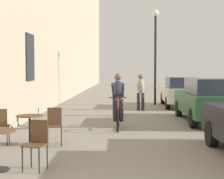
% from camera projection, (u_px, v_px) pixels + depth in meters
% --- Properties ---
extents(cafe_chair_near_toward_wall, '(0.46, 0.46, 0.89)m').
position_uv_depth(cafe_chair_near_toward_wall, '(37.00, 141.00, 6.46)').
color(cafe_chair_near_toward_wall, black).
rests_on(cafe_chair_near_toward_wall, ground_plane).
extents(cafe_table_mid, '(0.64, 0.64, 0.72)m').
position_uv_depth(cafe_table_mid, '(30.00, 124.00, 8.57)').
color(cafe_table_mid, black).
rests_on(cafe_table_mid, ground_plane).
extents(cafe_chair_mid_toward_street, '(0.44, 0.44, 0.89)m').
position_uv_depth(cafe_chair_mid_toward_street, '(54.00, 123.00, 8.63)').
color(cafe_chair_mid_toward_street, black).
rests_on(cafe_chair_mid_toward_street, ground_plane).
extents(cafe_chair_mid_toward_wall, '(0.44, 0.44, 0.89)m').
position_uv_depth(cafe_chair_mid_toward_wall, '(1.00, 124.00, 8.52)').
color(cafe_chair_mid_toward_wall, black).
rests_on(cafe_chair_mid_toward_wall, ground_plane).
extents(cyclist_on_bicycle, '(0.52, 1.76, 1.74)m').
position_uv_depth(cyclist_on_bicycle, '(118.00, 102.00, 11.07)').
color(cyclist_on_bicycle, black).
rests_on(cyclist_on_bicycle, ground_plane).
extents(pedestrian_near, '(0.38, 0.30, 1.60)m').
position_uv_depth(pedestrian_near, '(117.00, 93.00, 14.01)').
color(pedestrian_near, '#26262D').
rests_on(pedestrian_near, ground_plane).
extents(pedestrian_mid, '(0.34, 0.24, 1.63)m').
position_uv_depth(pedestrian_mid, '(141.00, 90.00, 16.01)').
color(pedestrian_mid, '#26262D').
rests_on(pedestrian_mid, ground_plane).
extents(street_lamp, '(0.32, 0.32, 4.90)m').
position_uv_depth(street_lamp, '(155.00, 45.00, 18.42)').
color(street_lamp, black).
rests_on(street_lamp, ground_plane).
extents(parked_car_second, '(1.82, 4.29, 1.53)m').
position_uv_depth(parked_car_second, '(209.00, 99.00, 12.38)').
color(parked_car_second, '#23512D').
rests_on(parked_car_second, ground_plane).
extents(parked_car_third, '(1.84, 4.17, 1.47)m').
position_uv_depth(parked_car_third, '(181.00, 91.00, 17.61)').
color(parked_car_third, beige).
rests_on(parked_car_third, ground_plane).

